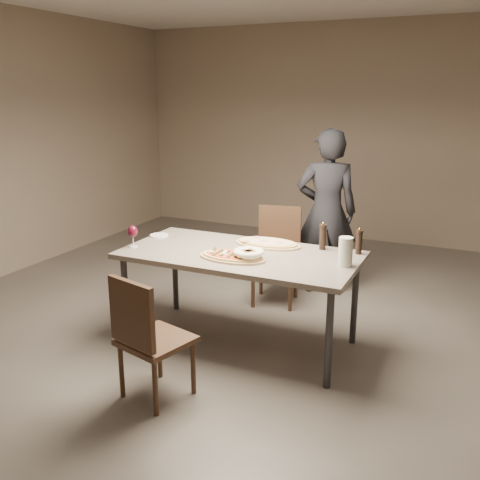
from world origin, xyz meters
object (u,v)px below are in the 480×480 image
at_px(chair_near, 146,333).
at_px(zucchini_pizza, 232,256).
at_px(dining_table, 240,260).
at_px(diner, 326,212).
at_px(chair_far, 277,249).
at_px(pepper_mill_left, 323,236).
at_px(ham_pizza, 268,243).
at_px(carafe, 346,252).
at_px(bread_basket, 249,254).

bearing_deg(chair_near, zucchini_pizza, 91.75).
relative_size(dining_table, chair_near, 2.12).
bearing_deg(diner, dining_table, 60.05).
xyz_separation_m(chair_far, diner, (0.34, 0.42, 0.30)).
height_order(zucchini_pizza, pepper_mill_left, pepper_mill_left).
relative_size(dining_table, pepper_mill_left, 8.19).
bearing_deg(pepper_mill_left, diner, 104.28).
distance_m(ham_pizza, carafe, 0.74).
relative_size(ham_pizza, diner, 0.34).
relative_size(carafe, chair_near, 0.24).
bearing_deg(diner, carafe, 92.25).
bearing_deg(bread_basket, carafe, 14.42).
distance_m(ham_pizza, chair_far, 0.77).
height_order(dining_table, bread_basket, bread_basket).
height_order(ham_pizza, diner, diner).
bearing_deg(ham_pizza, diner, 86.06).
distance_m(dining_table, bread_basket, 0.23).
bearing_deg(chair_near, dining_table, 94.49).
bearing_deg(pepper_mill_left, carafe, -51.43).
bearing_deg(dining_table, diner, 78.76).
relative_size(pepper_mill_left, chair_near, 0.26).
relative_size(pepper_mill_left, carafe, 1.05).
bearing_deg(dining_table, pepper_mill_left, 32.51).
bearing_deg(chair_far, pepper_mill_left, 123.70).
xyz_separation_m(bread_basket, diner, (0.14, 1.55, 0.01)).
xyz_separation_m(dining_table, diner, (0.28, 1.40, 0.11)).
xyz_separation_m(bread_basket, pepper_mill_left, (0.41, 0.50, 0.06)).
bearing_deg(chair_far, dining_table, 83.44).
bearing_deg(zucchini_pizza, pepper_mill_left, 59.64).
relative_size(pepper_mill_left, diner, 0.14).
bearing_deg(carafe, chair_far, 132.26).
xyz_separation_m(zucchini_pizza, diner, (0.27, 1.56, 0.04)).
height_order(pepper_mill_left, chair_near, pepper_mill_left).
xyz_separation_m(pepper_mill_left, carafe, (0.26, -0.33, 0.00)).
relative_size(ham_pizza, pepper_mill_left, 2.49).
relative_size(zucchini_pizza, bread_basket, 2.29).
xyz_separation_m(zucchini_pizza, bread_basket, (0.13, 0.01, 0.03)).
bearing_deg(pepper_mill_left, bread_basket, -129.33).
bearing_deg(carafe, chair_near, -134.11).
bearing_deg(dining_table, chair_near, -100.61).
bearing_deg(zucchini_pizza, ham_pizza, 92.81).
height_order(dining_table, diner, diner).
xyz_separation_m(ham_pizza, carafe, (0.69, -0.26, 0.09)).
bearing_deg(carafe, ham_pizza, 159.53).
xyz_separation_m(dining_table, chair_near, (-0.19, -1.01, -0.22)).
bearing_deg(carafe, zucchini_pizza, -167.07).
distance_m(chair_near, diner, 2.47).
bearing_deg(carafe, bread_basket, -165.58).
height_order(ham_pizza, chair_near, chair_near).
relative_size(dining_table, diner, 1.12).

